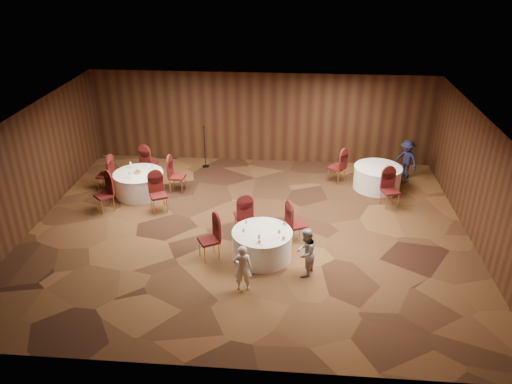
# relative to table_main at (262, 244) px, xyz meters

# --- Properties ---
(ground) EXTENTS (12.00, 12.00, 0.00)m
(ground) POSITION_rel_table_main_xyz_m (-0.47, 1.26, -0.38)
(ground) COLOR black
(ground) RESTS_ON ground
(room_shell) EXTENTS (12.00, 12.00, 12.00)m
(room_shell) POSITION_rel_table_main_xyz_m (-0.47, 1.26, 1.59)
(room_shell) COLOR silver
(room_shell) RESTS_ON ground
(table_main) EXTENTS (1.51, 1.51, 0.74)m
(table_main) POSITION_rel_table_main_xyz_m (0.00, 0.00, 0.00)
(table_main) COLOR white
(table_main) RESTS_ON ground
(table_left) EXTENTS (1.54, 1.54, 0.74)m
(table_left) POSITION_rel_table_main_xyz_m (-4.09, 3.18, 0.00)
(table_left) COLOR white
(table_left) RESTS_ON ground
(table_right) EXTENTS (1.51, 1.51, 0.74)m
(table_right) POSITION_rel_table_main_xyz_m (3.41, 4.26, 0.00)
(table_right) COLOR white
(table_right) RESTS_ON ground
(chairs_main) EXTENTS (2.87, 2.02, 1.00)m
(chairs_main) POSITION_rel_table_main_xyz_m (-0.36, 0.66, 0.12)
(chairs_main) COLOR #3C0C0E
(chairs_main) RESTS_ON ground
(chairs_left) EXTENTS (2.87, 3.15, 1.00)m
(chairs_left) POSITION_rel_table_main_xyz_m (-4.07, 3.16, 0.12)
(chairs_left) COLOR #3C0C0E
(chairs_left) RESTS_ON ground
(chairs_right) EXTENTS (2.18, 2.33, 1.00)m
(chairs_right) POSITION_rel_table_main_xyz_m (2.88, 3.85, 0.12)
(chairs_right) COLOR #3C0C0E
(chairs_right) RESTS_ON ground
(tabletop_main) EXTENTS (1.09, 1.06, 0.22)m
(tabletop_main) POSITION_rel_table_main_xyz_m (0.11, -0.16, 0.46)
(tabletop_main) COLOR silver
(tabletop_main) RESTS_ON table_main
(tabletop_left) EXTENTS (0.84, 0.82, 0.22)m
(tabletop_left) POSITION_rel_table_main_xyz_m (-4.09, 3.19, 0.45)
(tabletop_left) COLOR silver
(tabletop_left) RESTS_ON table_left
(tabletop_right) EXTENTS (0.08, 0.08, 0.22)m
(tabletop_right) POSITION_rel_table_main_xyz_m (3.62, 4.04, 0.52)
(tabletop_right) COLOR silver
(tabletop_right) RESTS_ON table_right
(mic_stand) EXTENTS (0.24, 0.24, 1.49)m
(mic_stand) POSITION_rel_table_main_xyz_m (-2.41, 5.51, 0.05)
(mic_stand) COLOR black
(mic_stand) RESTS_ON ground
(woman_a) EXTENTS (0.45, 0.32, 1.17)m
(woman_a) POSITION_rel_table_main_xyz_m (-0.34, -1.34, 0.21)
(woman_a) COLOR silver
(woman_a) RESTS_ON ground
(woman_b) EXTENTS (0.64, 0.72, 1.24)m
(woman_b) POSITION_rel_table_main_xyz_m (1.07, -0.65, 0.25)
(woman_b) COLOR #A6A6AA
(woman_b) RESTS_ON ground
(man_c) EXTENTS (0.95, 0.97, 1.33)m
(man_c) POSITION_rel_table_main_xyz_m (4.46, 5.15, 0.29)
(man_c) COLOR black
(man_c) RESTS_ON ground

